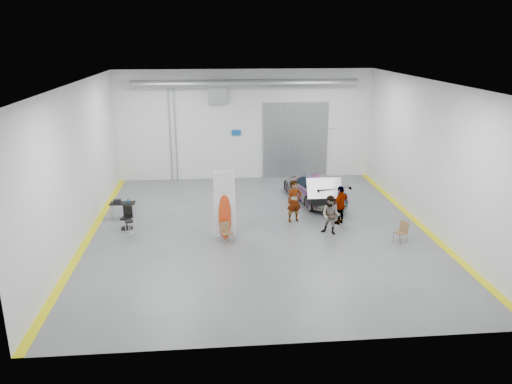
{
  "coord_description": "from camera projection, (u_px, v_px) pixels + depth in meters",
  "views": [
    {
      "loc": [
        -1.89,
        -19.11,
        7.69
      ],
      "look_at": [
        -0.09,
        0.49,
        1.5
      ],
      "focal_mm": 35.0,
      "sensor_mm": 36.0,
      "label": 1
    }
  ],
  "objects": [
    {
      "name": "work_table",
      "position": [
        121.0,
        203.0,
        21.86
      ],
      "size": [
        1.09,
        0.57,
        0.88
      ],
      "rotation": [
        0.0,
        0.0,
        -0.03
      ],
      "color": "gray",
      "rests_on": "ground"
    },
    {
      "name": "room_shell",
      "position": [
        260.0,
        123.0,
        21.53
      ],
      "size": [
        14.02,
        16.18,
        6.01
      ],
      "color": "silver",
      "rests_on": "ground"
    },
    {
      "name": "ground",
      "position": [
        259.0,
        230.0,
        20.62
      ],
      "size": [
        16.0,
        16.0,
        0.0
      ],
      "primitive_type": "plane",
      "color": "#57595E",
      "rests_on": "ground"
    },
    {
      "name": "office_chair",
      "position": [
        127.0,
        219.0,
        20.7
      ],
      "size": [
        0.5,
        0.52,
        0.94
      ],
      "rotation": [
        0.0,
        0.0,
        -0.24
      ],
      "color": "black",
      "rests_on": "ground"
    },
    {
      "name": "sedan_car",
      "position": [
        314.0,
        187.0,
        24.12
      ],
      "size": [
        2.76,
        4.88,
        1.33
      ],
      "primitive_type": "imported",
      "rotation": [
        0.0,
        0.0,
        3.34
      ],
      "color": "silver",
      "rests_on": "ground"
    },
    {
      "name": "folding_chair_far",
      "position": [
        400.0,
        237.0,
        19.26
      ],
      "size": [
        0.53,
        0.65,
        0.85
      ],
      "rotation": [
        0.0,
        0.0,
        -1.06
      ],
      "color": "brown",
      "rests_on": "ground"
    },
    {
      "name": "person_b",
      "position": [
        331.0,
        215.0,
        20.0
      ],
      "size": [
        0.98,
        0.92,
        1.61
      ],
      "primitive_type": "imported",
      "rotation": [
        0.0,
        0.0,
        -0.55
      ],
      "color": "#466481",
      "rests_on": "ground"
    },
    {
      "name": "trunk_lid",
      "position": [
        324.0,
        186.0,
        21.97
      ],
      "size": [
        1.56,
        0.94,
        0.04
      ],
      "primitive_type": "cube",
      "color": "silver",
      "rests_on": "sedan_car"
    },
    {
      "name": "folding_chair_near",
      "position": [
        227.0,
        237.0,
        19.26
      ],
      "size": [
        0.5,
        0.53,
        0.82
      ],
      "rotation": [
        0.0,
        0.0,
        0.35
      ],
      "color": "brown",
      "rests_on": "ground"
    },
    {
      "name": "person_a",
      "position": [
        294.0,
        201.0,
        21.35
      ],
      "size": [
        0.76,
        0.61,
        1.83
      ],
      "primitive_type": "imported",
      "rotation": [
        0.0,
        0.0,
        0.29
      ],
      "color": "olive",
      "rests_on": "ground"
    },
    {
      "name": "shop_stool",
      "position": [
        130.0,
        229.0,
        19.77
      ],
      "size": [
        0.36,
        0.36,
        0.7
      ],
      "rotation": [
        0.0,
        0.0,
        -0.35
      ],
      "color": "black",
      "rests_on": "ground"
    },
    {
      "name": "person_c",
      "position": [
        340.0,
        205.0,
        21.1
      ],
      "size": [
        0.98,
        0.96,
        1.68
      ],
      "primitive_type": "imported",
      "rotation": [
        0.0,
        0.0,
        3.89
      ],
      "color": "brown",
      "rests_on": "ground"
    },
    {
      "name": "surfboard_display",
      "position": [
        225.0,
        210.0,
        19.42
      ],
      "size": [
        0.83,
        0.24,
        2.94
      ],
      "rotation": [
        0.0,
        0.0,
        -0.01
      ],
      "color": "white",
      "rests_on": "ground"
    }
  ]
}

